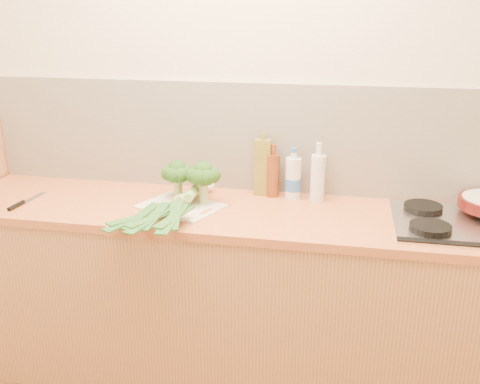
{
  "coord_description": "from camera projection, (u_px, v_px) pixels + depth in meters",
  "views": [
    {
      "loc": [
        0.5,
        -1.05,
        1.78
      ],
      "look_at": [
        0.07,
        1.1,
        1.02
      ],
      "focal_mm": 40.0,
      "sensor_mm": 36.0,
      "label": 1
    }
  ],
  "objects": [
    {
      "name": "leek_back",
      "position": [
        188.0,
        198.0,
        2.4
      ],
      "size": [
        0.11,
        0.69,
        0.04
      ],
      "rotation": [
        0.0,
        0.0,
        0.03
      ],
      "color": "white",
      "rests_on": "chopping_board"
    },
    {
      "name": "water_bottle",
      "position": [
        293.0,
        179.0,
        2.58
      ],
      "size": [
        0.08,
        0.08,
        0.23
      ],
      "color": "silver",
      "rests_on": "counter"
    },
    {
      "name": "broccoli_right",
      "position": [
        203.0,
        175.0,
        2.46
      ],
      "size": [
        0.16,
        0.16,
        0.2
      ],
      "color": "#A0AC64",
      "rests_on": "chopping_board"
    },
    {
      "name": "oil_tin",
      "position": [
        263.0,
        167.0,
        2.61
      ],
      "size": [
        0.08,
        0.05,
        0.31
      ],
      "color": "olive",
      "rests_on": "counter"
    },
    {
      "name": "leek_mid",
      "position": [
        179.0,
        202.0,
        2.41
      ],
      "size": [
        0.2,
        0.65,
        0.04
      ],
      "rotation": [
        0.0,
        0.0,
        -0.21
      ],
      "color": "white",
      "rests_on": "chopping_board"
    },
    {
      "name": "gas_hob",
      "position": [
        463.0,
        222.0,
        2.27
      ],
      "size": [
        0.58,
        0.5,
        0.04
      ],
      "color": "silver",
      "rests_on": "counter"
    },
    {
      "name": "glass_bottle",
      "position": [
        318.0,
        177.0,
        2.54
      ],
      "size": [
        0.07,
        0.07,
        0.28
      ],
      "color": "silver",
      "rests_on": "counter"
    },
    {
      "name": "counter",
      "position": [
        230.0,
        294.0,
        2.62
      ],
      "size": [
        3.2,
        0.62,
        0.9
      ],
      "color": "#BD804F",
      "rests_on": "ground"
    },
    {
      "name": "chopping_board",
      "position": [
        181.0,
        206.0,
        2.48
      ],
      "size": [
        0.43,
        0.38,
        0.01
      ],
      "primitive_type": "cube",
      "rotation": [
        0.0,
        0.0,
        -0.38
      ],
      "color": "beige",
      "rests_on": "counter"
    },
    {
      "name": "chefs_knife",
      "position": [
        21.0,
        203.0,
        2.51
      ],
      "size": [
        0.04,
        0.27,
        0.02
      ],
      "rotation": [
        0.0,
        0.0,
        -0.06
      ],
      "color": "silver",
      "rests_on": "counter"
    },
    {
      "name": "broccoli_left",
      "position": [
        178.0,
        173.0,
        2.54
      ],
      "size": [
        0.15,
        0.16,
        0.19
      ],
      "color": "#A0AC64",
      "rests_on": "chopping_board"
    },
    {
      "name": "amber_bottle",
      "position": [
        273.0,
        175.0,
        2.6
      ],
      "size": [
        0.06,
        0.06,
        0.26
      ],
      "color": "#673013",
      "rests_on": "counter"
    },
    {
      "name": "leek_front",
      "position": [
        176.0,
        201.0,
        2.47
      ],
      "size": [
        0.32,
        0.67,
        0.04
      ],
      "rotation": [
        0.0,
        0.0,
        -0.39
      ],
      "color": "white",
      "rests_on": "chopping_board"
    },
    {
      "name": "room_shell",
      "position": [
        242.0,
        137.0,
        2.65
      ],
      "size": [
        3.5,
        3.5,
        3.5
      ],
      "color": "beige",
      "rests_on": "ground"
    }
  ]
}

